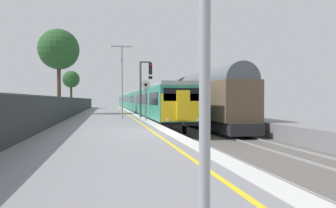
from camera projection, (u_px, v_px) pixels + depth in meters
The scene contains 9 objects.
ground at pixel (215, 144), 14.80m from camera, with size 17.40×110.00×1.21m.
commuter_train_at_platform at pixel (136, 101), 49.42m from camera, with size 2.83×62.98×3.81m.
freight_train_adjacent_track at pixel (189, 98), 32.77m from camera, with size 2.60×28.10×4.92m.
signal_gantry at pixel (144, 82), 26.09m from camera, with size 1.10×0.24×4.74m.
speed_limit_sign at pixel (146, 95), 21.71m from camera, with size 0.59×0.08×2.85m.
platform_lamp_mid at pixel (122, 76), 24.04m from camera, with size 2.00×0.20×5.75m.
platform_back_fence at pixel (36, 114), 13.20m from camera, with size 0.07×99.00×1.71m.
background_tree_left at pixel (71, 80), 51.22m from camera, with size 2.81×2.86×6.33m.
background_tree_centre at pixel (59, 51), 32.20m from camera, with size 4.20×4.20×8.86m.
Camera 1 is at (-2.46, -14.05, 1.50)m, focal length 33.00 mm.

